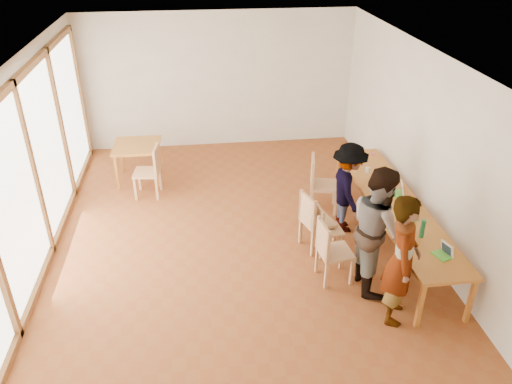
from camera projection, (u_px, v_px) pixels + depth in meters
ground at (236, 239)px, 8.29m from camera, size 8.00×8.00×0.00m
wall_back at (218, 81)px, 11.03m from camera, size 6.00×0.10×3.00m
wall_front at (276, 362)px, 4.09m from camera, size 6.00×0.10×3.00m
wall_right at (423, 147)px, 7.89m from camera, size 0.10×8.00×3.00m
window_wall at (31, 168)px, 7.24m from camera, size 0.10×8.00×3.00m
ceiling at (232, 56)px, 6.82m from camera, size 6.00×8.00×0.04m
communal_table at (394, 204)px, 7.91m from camera, size 0.80×4.00×0.75m
side_table at (137, 148)px, 9.86m from camera, size 0.90×0.90×0.75m
chair_near at (329, 246)px, 7.09m from camera, size 0.50×0.50×0.52m
chair_mid at (324, 224)px, 7.73m from camera, size 0.43×0.43×0.45m
chair_far at (313, 216)px, 7.78m from camera, size 0.57×0.57×0.53m
chair_empty at (318, 178)px, 8.83m from camera, size 0.57×0.57×0.55m
chair_spare at (152, 166)px, 9.30m from camera, size 0.52×0.52×0.53m
person_near at (402, 260)px, 6.27m from camera, size 0.65×0.78×1.83m
person_mid at (378, 229)px, 6.86m from camera, size 0.72×0.92×1.87m
person_far at (348, 188)px, 8.20m from camera, size 0.60×1.02×1.56m
laptop_near at (444, 252)px, 6.60m from camera, size 0.25×0.27×0.19m
laptop_mid at (411, 216)px, 7.41m from camera, size 0.19×0.22×0.18m
laptop_far at (399, 191)px, 8.05m from camera, size 0.29×0.31×0.22m
yellow_mug at (384, 174)px, 8.63m from camera, size 0.16×0.16×0.09m
green_bottle at (423, 229)px, 6.94m from camera, size 0.07×0.07×0.28m
clear_glass at (367, 170)px, 8.75m from camera, size 0.07×0.07×0.09m
condiment_cup at (377, 187)px, 8.22m from camera, size 0.08×0.08×0.06m
pink_phone at (373, 154)px, 9.41m from camera, size 0.05×0.10×0.01m
black_pouch at (409, 209)px, 7.59m from camera, size 0.16×0.26×0.09m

